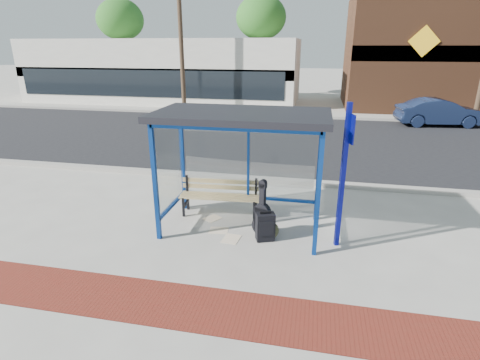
% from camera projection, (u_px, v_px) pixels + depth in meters
% --- Properties ---
extents(ground, '(120.00, 120.00, 0.00)m').
position_uv_depth(ground, '(241.00, 228.00, 7.80)').
color(ground, '#B2ADA0').
rests_on(ground, ground).
extents(brick_paver_strip, '(60.00, 1.00, 0.01)m').
position_uv_depth(brick_paver_strip, '(206.00, 309.00, 5.40)').
color(brick_paver_strip, maroon).
rests_on(brick_paver_strip, ground).
extents(curb_near, '(60.00, 0.25, 0.12)m').
position_uv_depth(curb_near, '(262.00, 180.00, 10.45)').
color(curb_near, gray).
rests_on(curb_near, ground).
extents(street_asphalt, '(60.00, 10.00, 0.00)m').
position_uv_depth(street_asphalt, '(280.00, 139.00, 15.17)').
color(street_asphalt, black).
rests_on(street_asphalt, ground).
extents(curb_far, '(60.00, 0.25, 0.12)m').
position_uv_depth(curb_far, '(290.00, 116.00, 19.85)').
color(curb_far, gray).
rests_on(curb_far, ground).
extents(far_sidewalk, '(60.00, 4.00, 0.01)m').
position_uv_depth(far_sidewalk, '(293.00, 111.00, 21.62)').
color(far_sidewalk, '#B2ADA0').
rests_on(far_sidewalk, ground).
extents(bus_shelter, '(3.30, 1.80, 2.42)m').
position_uv_depth(bus_shelter, '(242.00, 130.00, 7.16)').
color(bus_shelter, navy).
rests_on(bus_shelter, ground).
extents(storefront_white, '(18.00, 6.04, 4.00)m').
position_uv_depth(storefront_white, '(164.00, 71.00, 25.40)').
color(storefront_white, silver).
rests_on(storefront_white, ground).
extents(storefront_brown, '(10.00, 7.08, 6.40)m').
position_uv_depth(storefront_brown, '(434.00, 53.00, 22.25)').
color(storefront_brown, '#59331E').
rests_on(storefront_brown, ground).
extents(tree_left, '(3.60, 3.60, 7.03)m').
position_uv_depth(tree_left, '(120.00, 20.00, 28.88)').
color(tree_left, '#4C3826').
rests_on(tree_left, ground).
extents(tree_mid, '(3.60, 3.60, 7.03)m').
position_uv_depth(tree_mid, '(261.00, 18.00, 26.80)').
color(tree_mid, '#4C3826').
rests_on(tree_mid, ground).
extents(utility_pole_west, '(1.60, 0.24, 8.00)m').
position_uv_depth(utility_pole_west, '(181.00, 35.00, 19.89)').
color(utility_pole_west, '#4C3826').
rests_on(utility_pole_west, ground).
extents(bench, '(1.79, 0.55, 0.84)m').
position_uv_depth(bench, '(220.00, 194.00, 8.31)').
color(bench, black).
rests_on(bench, ground).
extents(guitar_bag, '(0.42, 0.25, 1.11)m').
position_uv_depth(guitar_bag, '(262.00, 217.00, 7.37)').
color(guitar_bag, black).
rests_on(guitar_bag, ground).
extents(suitcase, '(0.41, 0.33, 0.62)m').
position_uv_depth(suitcase, '(265.00, 227.00, 7.22)').
color(suitcase, black).
rests_on(suitcase, ground).
extents(backpack, '(0.32, 0.30, 0.33)m').
position_uv_depth(backpack, '(272.00, 231.00, 7.34)').
color(backpack, '#2E2E19').
rests_on(backpack, ground).
extents(sign_post, '(0.16, 0.33, 2.70)m').
position_uv_depth(sign_post, '(344.00, 169.00, 6.63)').
color(sign_post, navy).
rests_on(sign_post, ground).
extents(newspaper_a, '(0.42, 0.35, 0.01)m').
position_uv_depth(newspaper_a, '(219.00, 230.00, 7.69)').
color(newspaper_a, white).
rests_on(newspaper_a, ground).
extents(newspaper_b, '(0.35, 0.43, 0.01)m').
position_uv_depth(newspaper_b, '(231.00, 239.00, 7.35)').
color(newspaper_b, white).
rests_on(newspaper_b, ground).
extents(newspaper_c, '(0.43, 0.46, 0.01)m').
position_uv_depth(newspaper_c, '(212.00, 218.00, 8.23)').
color(newspaper_c, white).
rests_on(newspaper_c, ground).
extents(parked_car, '(3.98, 1.79, 1.27)m').
position_uv_depth(parked_car, '(440.00, 112.00, 17.59)').
color(parked_car, '#182444').
rests_on(parked_car, ground).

